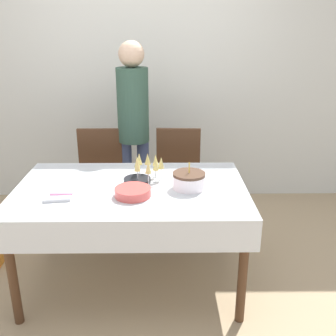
# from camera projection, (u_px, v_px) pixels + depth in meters

# --- Properties ---
(ground_plane) EXTENTS (12.00, 12.00, 0.00)m
(ground_plane) POSITION_uv_depth(u_px,v_px,m) (134.00, 281.00, 2.98)
(ground_plane) COLOR tan
(wall_back) EXTENTS (8.00, 0.05, 2.70)m
(wall_back) POSITION_uv_depth(u_px,v_px,m) (141.00, 73.00, 4.04)
(wall_back) COLOR silver
(wall_back) RESTS_ON ground_plane
(dining_table) EXTENTS (1.59, 1.00, 0.77)m
(dining_table) POSITION_uv_depth(u_px,v_px,m) (131.00, 201.00, 2.75)
(dining_table) COLOR white
(dining_table) RESTS_ON ground_plane
(dining_chair_far_left) EXTENTS (0.42, 0.42, 0.95)m
(dining_chair_far_left) POSITION_uv_depth(u_px,v_px,m) (100.00, 178.00, 3.56)
(dining_chair_far_left) COLOR #51331E
(dining_chair_far_left) RESTS_ON ground_plane
(dining_chair_far_right) EXTENTS (0.44, 0.44, 0.95)m
(dining_chair_far_right) POSITION_uv_depth(u_px,v_px,m) (178.00, 177.00, 3.57)
(dining_chair_far_right) COLOR #51331E
(dining_chair_far_right) RESTS_ON ground_plane
(birthday_cake) EXTENTS (0.22, 0.22, 0.19)m
(birthday_cake) POSITION_uv_depth(u_px,v_px,m) (189.00, 180.00, 2.67)
(birthday_cake) COLOR white
(birthday_cake) RESTS_ON dining_table
(champagne_tray) EXTENTS (0.29, 0.29, 0.18)m
(champagne_tray) POSITION_uv_depth(u_px,v_px,m) (148.00, 168.00, 2.80)
(champagne_tray) COLOR silver
(champagne_tray) RESTS_ON dining_table
(plate_stack_main) EXTENTS (0.24, 0.24, 0.06)m
(plate_stack_main) POSITION_uv_depth(u_px,v_px,m) (133.00, 192.00, 2.56)
(plate_stack_main) COLOR #CC4C47
(plate_stack_main) RESTS_ON dining_table
(plate_stack_dessert) EXTENTS (0.19, 0.19, 0.03)m
(plate_stack_dessert) POSITION_uv_depth(u_px,v_px,m) (137.00, 181.00, 2.77)
(plate_stack_dessert) COLOR black
(plate_stack_dessert) RESTS_ON dining_table
(cake_knife) EXTENTS (0.30, 0.04, 0.00)m
(cake_knife) POSITION_uv_depth(u_px,v_px,m) (190.00, 201.00, 2.49)
(cake_knife) COLOR silver
(cake_knife) RESTS_ON dining_table
(fork_pile) EXTENTS (0.18, 0.08, 0.02)m
(fork_pile) POSITION_uv_depth(u_px,v_px,m) (57.00, 199.00, 2.50)
(fork_pile) COLOR silver
(fork_pile) RESTS_ON dining_table
(napkin_pile) EXTENTS (0.15, 0.15, 0.01)m
(napkin_pile) POSITION_uv_depth(u_px,v_px,m) (64.00, 190.00, 2.65)
(napkin_pile) COLOR pink
(napkin_pile) RESTS_ON dining_table
(person_standing) EXTENTS (0.28, 0.28, 1.70)m
(person_standing) POSITION_uv_depth(u_px,v_px,m) (133.00, 119.00, 3.52)
(person_standing) COLOR #3F4C72
(person_standing) RESTS_ON ground_plane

